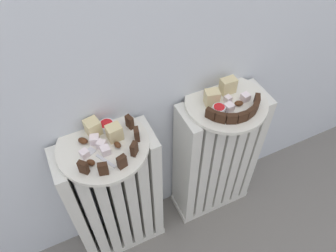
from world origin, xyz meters
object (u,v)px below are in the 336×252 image
object	(u,v)px
radiator_right	(216,159)
plate_left	(103,146)
jam_bowl_left	(107,126)
jam_bowl_right	(219,109)
plate_right	(226,102)
radiator_left	(116,200)
fork	(99,156)

from	to	relation	value
radiator_right	plate_left	bearing A→B (deg)	-180.00
plate_left	jam_bowl_left	distance (m)	0.06
jam_bowl_left	jam_bowl_right	xyz separation A→B (m)	(0.32, -0.08, 0.00)
plate_left	jam_bowl_right	distance (m)	0.35
radiator_right	plate_right	size ratio (longest dim) A/B	2.26
plate_left	plate_right	distance (m)	0.39
plate_left	jam_bowl_right	world-z (taller)	jam_bowl_right
radiator_left	jam_bowl_right	distance (m)	0.47
fork	jam_bowl_left	bearing A→B (deg)	58.99
radiator_left	jam_bowl_right	xyz separation A→B (m)	(0.35, -0.03, 0.32)
radiator_left	jam_bowl_left	xyz separation A→B (m)	(0.03, 0.05, 0.32)
jam_bowl_right	fork	distance (m)	0.37
radiator_right	jam_bowl_right	bearing A→B (deg)	-147.51
radiator_right	jam_bowl_left	distance (m)	0.48
radiator_right	fork	distance (m)	0.52
radiator_right	jam_bowl_left	world-z (taller)	jam_bowl_left
radiator_left	fork	distance (m)	0.31
radiator_right	radiator_left	bearing A→B (deg)	180.00
plate_left	plate_right	size ratio (longest dim) A/B	1.00
radiator_right	plate_left	xyz separation A→B (m)	(-0.39, -0.00, 0.30)
jam_bowl_right	radiator_right	bearing A→B (deg)	32.49
jam_bowl_right	plate_right	bearing A→B (deg)	32.49
radiator_right	jam_bowl_right	size ratio (longest dim) A/B	14.69
fork	plate_right	bearing A→B (deg)	4.91
radiator_left	jam_bowl_left	distance (m)	0.32
plate_left	fork	bearing A→B (deg)	-120.57
plate_right	jam_bowl_left	distance (m)	0.37
plate_right	radiator_right	bearing A→B (deg)	63.43
plate_right	jam_bowl_right	bearing A→B (deg)	-147.51
radiator_right	plate_left	size ratio (longest dim) A/B	2.26
radiator_right	jam_bowl_right	xyz separation A→B (m)	(-0.05, -0.03, 0.32)
radiator_left	radiator_right	distance (m)	0.39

